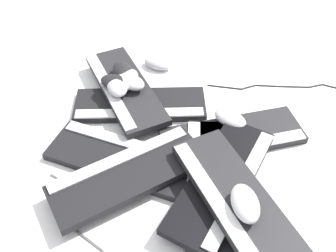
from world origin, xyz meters
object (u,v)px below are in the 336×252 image
object	(u,v)px
keyboard_1	(233,136)
keyboard_5	(129,174)
keyboard_6	(236,199)
mouse_0	(130,82)
keyboard_3	(121,159)
mouse_7	(123,71)
mouse_3	(245,203)
keyboard_7	(124,88)
mouse_1	(117,86)
mouse_4	(128,80)
keyboard_2	(140,105)
mouse_2	(116,82)
mouse_5	(158,63)
mouse_6	(230,119)
keyboard_4	(223,180)
keyboard_0	(212,179)

from	to	relation	value
keyboard_1	keyboard_5	world-z (taller)	keyboard_5
keyboard_6	mouse_0	distance (m)	0.54
keyboard_3	mouse_7	xyz separation A→B (m)	(-0.33, 0.08, 0.07)
keyboard_3	mouse_3	distance (m)	0.40
keyboard_3	keyboard_7	distance (m)	0.29
mouse_1	mouse_4	xyz separation A→B (m)	(-0.02, 0.04, 0.00)
keyboard_2	mouse_0	distance (m)	0.09
keyboard_1	mouse_3	size ratio (longest dim) A/B	4.05
mouse_2	mouse_5	xyz separation A→B (m)	(-0.14, 0.18, -0.06)
keyboard_5	mouse_2	distance (m)	0.36
mouse_6	keyboard_2	bearing A→B (deg)	-159.29
keyboard_3	mouse_7	size ratio (longest dim) A/B	4.01
keyboard_6	mouse_0	xyz separation A→B (m)	(-0.52, -0.16, 0.01)
keyboard_7	mouse_2	bearing A→B (deg)	-77.07
keyboard_4	mouse_7	distance (m)	0.53
mouse_2	mouse_4	size ratio (longest dim) A/B	1.00
keyboard_2	mouse_7	size ratio (longest dim) A/B	4.21
mouse_1	mouse_3	world-z (taller)	mouse_3
keyboard_3	keyboard_7	size ratio (longest dim) A/B	0.96
keyboard_2	mouse_6	world-z (taller)	mouse_6
keyboard_0	keyboard_1	xyz separation A→B (m)	(-0.14, 0.12, 0.00)
keyboard_0	keyboard_4	size ratio (longest dim) A/B	1.11
mouse_3	mouse_5	xyz separation A→B (m)	(-0.71, -0.03, -0.09)
mouse_2	keyboard_0	bearing A→B (deg)	-28.48
keyboard_1	keyboard_6	world-z (taller)	keyboard_6
mouse_2	mouse_4	bearing A→B (deg)	39.22
keyboard_0	mouse_3	xyz separation A→B (m)	(0.15, 0.02, 0.10)
mouse_3	mouse_6	distance (m)	0.35
keyboard_5	mouse_7	size ratio (longest dim) A/B	4.21
keyboard_2	mouse_1	xyz separation A→B (m)	(-0.04, -0.06, 0.07)
keyboard_1	mouse_0	distance (m)	0.38
keyboard_0	mouse_2	size ratio (longest dim) A/B	4.23
keyboard_0	mouse_1	size ratio (longest dim) A/B	4.23
mouse_4	mouse_6	xyz separation A→B (m)	(0.24, 0.27, -0.03)
keyboard_1	mouse_4	distance (m)	0.40
mouse_0	mouse_3	xyz separation A→B (m)	(0.56, 0.16, 0.03)
keyboard_3	mouse_7	world-z (taller)	mouse_7
keyboard_1	keyboard_7	size ratio (longest dim) A/B	0.97
keyboard_2	mouse_6	size ratio (longest dim) A/B	4.21
keyboard_2	keyboard_4	bearing A→B (deg)	20.01
keyboard_1	keyboard_4	xyz separation A→B (m)	(0.17, -0.10, 0.03)
keyboard_4	keyboard_6	world-z (taller)	keyboard_6
keyboard_1	keyboard_3	distance (m)	0.35
keyboard_2	mouse_3	bearing A→B (deg)	15.76
mouse_0	mouse_6	xyz separation A→B (m)	(0.23, 0.27, -0.03)
keyboard_6	keyboard_7	xyz separation A→B (m)	(-0.54, -0.18, -0.03)
keyboard_7	mouse_4	xyz separation A→B (m)	(0.00, 0.01, 0.04)
mouse_7	keyboard_6	bearing A→B (deg)	7.28
keyboard_7	mouse_0	world-z (taller)	mouse_0
keyboard_4	keyboard_5	xyz separation A→B (m)	(-0.09, -0.24, 0.00)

